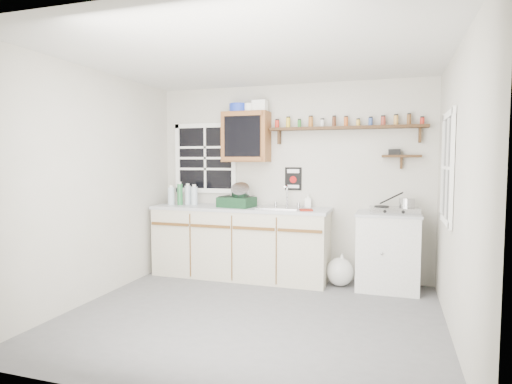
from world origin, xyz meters
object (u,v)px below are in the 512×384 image
(right_cabinet, at_px, (388,251))
(dish_rack, at_px, (238,199))
(upper_cabinet, at_px, (246,137))
(hotplate, at_px, (394,210))
(spice_shelf, at_px, (346,127))
(main_cabinet, at_px, (240,242))

(right_cabinet, relative_size, dish_rack, 1.92)
(right_cabinet, relative_size, upper_cabinet, 1.40)
(right_cabinet, xyz_separation_m, dish_rack, (-1.85, -0.06, 0.57))
(upper_cabinet, xyz_separation_m, hotplate, (1.86, -0.14, -0.88))
(spice_shelf, height_order, hotplate, spice_shelf)
(main_cabinet, xyz_separation_m, spice_shelf, (1.31, 0.21, 1.47))
(upper_cabinet, distance_m, spice_shelf, 1.28)
(main_cabinet, xyz_separation_m, hotplate, (1.90, 0.01, 0.49))
(right_cabinet, xyz_separation_m, hotplate, (0.06, -0.02, 0.49))
(upper_cabinet, relative_size, hotplate, 1.14)
(upper_cabinet, bearing_deg, right_cabinet, -3.76)
(main_cabinet, distance_m, hotplate, 1.96)
(upper_cabinet, xyz_separation_m, dish_rack, (-0.05, -0.18, -0.80))
(upper_cabinet, height_order, spice_shelf, upper_cabinet)
(dish_rack, bearing_deg, right_cabinet, 10.53)
(dish_rack, distance_m, hotplate, 1.92)
(right_cabinet, height_order, spice_shelf, spice_shelf)
(main_cabinet, bearing_deg, upper_cabinet, 76.32)
(main_cabinet, distance_m, right_cabinet, 1.84)
(upper_cabinet, relative_size, spice_shelf, 0.34)
(hotplate, bearing_deg, spice_shelf, 156.89)
(right_cabinet, distance_m, spice_shelf, 1.58)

